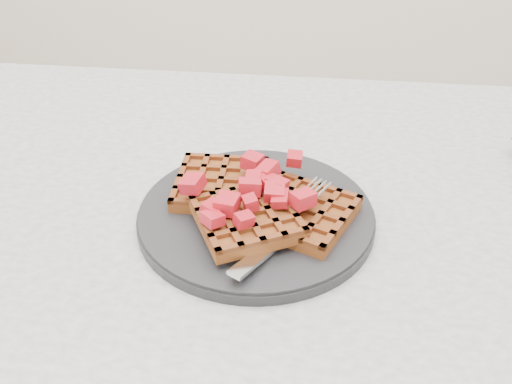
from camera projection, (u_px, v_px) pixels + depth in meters
table at (325, 291)px, 0.72m from camera, size 1.20×0.80×0.75m
plate at (256, 215)px, 0.64m from camera, size 0.27×0.27×0.02m
waffles at (256, 203)px, 0.63m from camera, size 0.22×0.19×0.03m
strawberry_pile at (256, 181)px, 0.62m from camera, size 0.15×0.15×0.02m
fork at (289, 228)px, 0.60m from camera, size 0.11×0.17×0.02m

